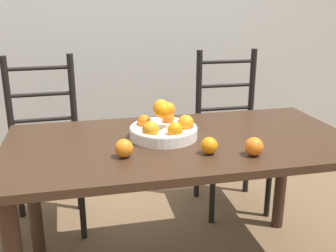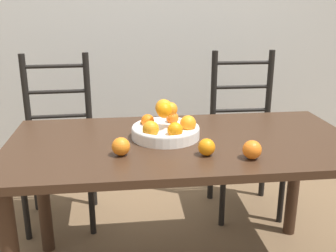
{
  "view_description": "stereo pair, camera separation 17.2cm",
  "coord_description": "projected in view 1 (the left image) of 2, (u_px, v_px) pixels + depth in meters",
  "views": [
    {
      "loc": [
        -0.44,
        -1.65,
        1.36
      ],
      "look_at": [
        -0.07,
        -0.05,
        0.84
      ],
      "focal_mm": 42.0,
      "sensor_mm": 36.0,
      "label": 1
    },
    {
      "loc": [
        -0.27,
        -1.68,
        1.36
      ],
      "look_at": [
        -0.07,
        -0.05,
        0.84
      ],
      "focal_mm": 42.0,
      "sensor_mm": 36.0,
      "label": 2
    }
  ],
  "objects": [
    {
      "name": "fruit_bowl",
      "position": [
        164.0,
        128.0,
        1.82
      ],
      "size": [
        0.32,
        0.32,
        0.18
      ],
      "color": "white",
      "rests_on": "dining_table"
    },
    {
      "name": "wall_back",
      "position": [
        134.0,
        9.0,
        2.96
      ],
      "size": [
        8.0,
        0.06,
        2.6
      ],
      "color": "beige",
      "rests_on": "ground_plane"
    },
    {
      "name": "dining_table",
      "position": [
        181.0,
        161.0,
        1.84
      ],
      "size": [
        1.6,
        0.81,
        0.75
      ],
      "color": "#382316",
      "rests_on": "ground_plane"
    },
    {
      "name": "chair_right",
      "position": [
        231.0,
        136.0,
        2.63
      ],
      "size": [
        0.43,
        0.41,
        1.05
      ],
      "rotation": [
        0.0,
        0.0,
        -0.02
      ],
      "color": "black",
      "rests_on": "ground_plane"
    },
    {
      "name": "orange_loose_1",
      "position": [
        209.0,
        146.0,
        1.63
      ],
      "size": [
        0.07,
        0.07,
        0.07
      ],
      "color": "orange",
      "rests_on": "dining_table"
    },
    {
      "name": "orange_loose_2",
      "position": [
        124.0,
        148.0,
        1.6
      ],
      "size": [
        0.08,
        0.08,
        0.08
      ],
      "color": "orange",
      "rests_on": "dining_table"
    },
    {
      "name": "chair_left",
      "position": [
        45.0,
        151.0,
        2.37
      ],
      "size": [
        0.43,
        0.42,
        1.05
      ],
      "rotation": [
        0.0,
        0.0,
        0.04
      ],
      "color": "black",
      "rests_on": "ground_plane"
    },
    {
      "name": "orange_loose_0",
      "position": [
        254.0,
        147.0,
        1.61
      ],
      "size": [
        0.08,
        0.08,
        0.08
      ],
      "color": "orange",
      "rests_on": "dining_table"
    }
  ]
}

